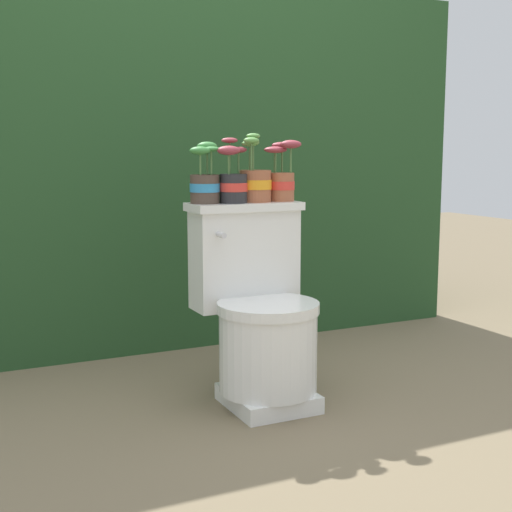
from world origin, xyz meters
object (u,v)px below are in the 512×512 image
potted_plant_midleft (233,181)px  potted_plant_midright (282,176)px  toilet (260,317)px  potted_plant_left (205,181)px  potted_plant_middle (255,181)px

potted_plant_midleft → potted_plant_midright: bearing=3.8°
toilet → potted_plant_midright: 0.54m
toilet → potted_plant_midright: bearing=40.1°
toilet → potted_plant_midright: size_ratio=3.15×
potted_plant_left → potted_plant_midleft: (0.10, -0.02, 0.00)m
potted_plant_left → potted_plant_midright: (0.31, -0.01, 0.02)m
toilet → potted_plant_left: bearing=137.1°
potted_plant_midleft → potted_plant_middle: potted_plant_middle is taller
potted_plant_left → potted_plant_middle: (0.20, -0.01, -0.00)m
potted_plant_midleft → potted_plant_left: bearing=166.8°
potted_plant_middle → potted_plant_midright: 0.11m
potted_plant_left → potted_plant_midright: bearing=-1.9°
potted_plant_left → potted_plant_midright: 0.31m
potted_plant_middle → toilet: bearing=-108.8°
potted_plant_middle → potted_plant_midleft: bearing=-170.8°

